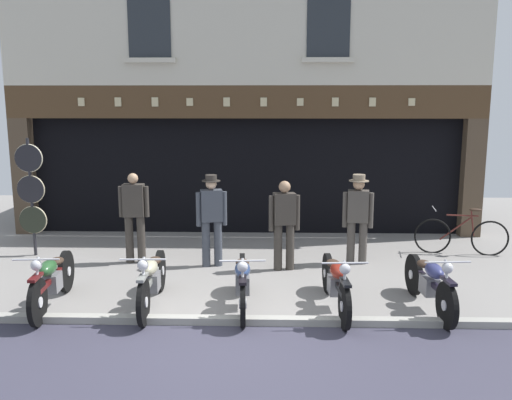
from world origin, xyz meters
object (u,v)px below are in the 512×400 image
motorcycle_center_left (152,279)px  advert_board_near (331,154)px  shopkeeper_center (212,216)px  advert_board_far (382,150)px  assistant_far_right (358,214)px  motorcycle_center (242,281)px  salesman_left (134,214)px  motorcycle_right (430,282)px  motorcycle_center_right (336,282)px  salesman_right (284,221)px  motorcycle_left (52,279)px  tyre_sign_pole (31,190)px  leaning_bicycle (461,235)px

motorcycle_center_left → advert_board_near: 5.80m
shopkeeper_center → advert_board_far: size_ratio=1.81×
assistant_far_right → motorcycle_center: bearing=57.2°
salesman_left → motorcycle_center_left: bearing=108.5°
motorcycle_center_left → motorcycle_right: motorcycle_center_left is taller
motorcycle_center_right → salesman_right: (-0.71, 1.89, 0.47)m
motorcycle_left → motorcycle_center: (2.78, 0.05, -0.01)m
shopkeeper_center → tyre_sign_pole: tyre_sign_pole is taller
salesman_left → assistant_far_right: 4.12m
shopkeeper_center → assistant_far_right: shopkeeper_center is taller
shopkeeper_center → leaning_bicycle: (4.82, 0.91, -0.56)m
salesman_left → advert_board_far: size_ratio=1.81×
motorcycle_left → shopkeeper_center: size_ratio=1.19×
assistant_far_right → tyre_sign_pole: 6.23m
motorcycle_center_left → salesman_right: salesman_right is taller
motorcycle_center_left → salesman_left: size_ratio=1.21×
salesman_left → assistant_far_right: bearing=179.9°
assistant_far_right → leaning_bicycle: (2.15, 0.67, -0.55)m
shopkeeper_center → assistant_far_right: size_ratio=1.01×
assistant_far_right → advert_board_far: bearing=-101.8°
tyre_sign_pole → leaning_bicycle: bearing=2.2°
motorcycle_center_right → shopkeeper_center: shopkeeper_center is taller
motorcycle_right → advert_board_far: (0.18, 4.75, 1.47)m
tyre_sign_pole → advert_board_near: advert_board_near is taller
motorcycle_left → shopkeeper_center: 3.03m
motorcycle_center → assistant_far_right: (2.00, 2.31, 0.51)m
motorcycle_left → motorcycle_center_left: 1.45m
tyre_sign_pole → motorcycle_center: bearing=-32.3°
motorcycle_right → salesman_right: (-2.06, 1.89, 0.47)m
tyre_sign_pole → advert_board_far: advert_board_far is taller
assistant_far_right → advert_board_near: size_ratio=1.52×
shopkeeper_center → assistant_far_right: (2.67, 0.25, -0.00)m
motorcycle_center → assistant_far_right: size_ratio=1.17×
advert_board_near → leaning_bicycle: size_ratio=0.62×
motorcycle_left → motorcycle_right: motorcycle_left is taller
motorcycle_right → salesman_left: bearing=-29.9°
motorcycle_right → salesman_right: salesman_right is taller
motorcycle_right → leaning_bicycle: bearing=-120.8°
leaning_bicycle → salesman_right: bearing=115.7°
advert_board_near → shopkeeper_center: bearing=-131.9°
assistant_far_right → leaning_bicycle: assistant_far_right is taller
advert_board_far → assistant_far_right: bearing=-109.9°
salesman_right → leaning_bicycle: size_ratio=0.91×
salesman_right → motorcycle_center_right: bearing=99.6°
motorcycle_center_left → salesman_right: bearing=-138.7°
shopkeeper_center → assistant_far_right: 2.68m
motorcycle_center_right → motorcycle_center: bearing=-4.0°
motorcycle_right → salesman_right: 2.83m
motorcycle_center_left → leaning_bicycle: 6.23m
motorcycle_center → salesman_right: (0.64, 1.88, 0.47)m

